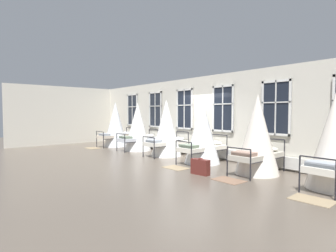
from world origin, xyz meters
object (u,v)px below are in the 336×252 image
object	(u,v)px
cot_first	(116,125)
cot_fifth	(257,135)
cot_third	(166,129)
cot_fourth	(202,133)
cot_sixth	(335,142)
cot_second	(138,127)
suitcase_dark	(200,167)

from	to	relation	value
cot_first	cot_fifth	size ratio (longest dim) A/B	1.01
cot_third	cot_fifth	bearing A→B (deg)	-91.25
cot_third	cot_fifth	distance (m)	4.21
cot_fourth	cot_fifth	size ratio (longest dim) A/B	0.94
cot_third	cot_fourth	xyz separation A→B (m)	(2.05, -0.06, -0.05)
cot_third	cot_sixth	size ratio (longest dim) A/B	0.99
cot_second	cot_fourth	distance (m)	4.14
cot_sixth	cot_third	bearing A→B (deg)	91.08
cot_third	cot_sixth	distance (m)	6.23
cot_second	cot_fourth	size ratio (longest dim) A/B	1.03
cot_second	cot_fifth	size ratio (longest dim) A/B	0.97
cot_fifth	cot_sixth	distance (m)	2.02
cot_fifth	cot_sixth	xyz separation A→B (m)	(2.02, -0.01, -0.01)
cot_sixth	suitcase_dark	distance (m)	3.39
cot_first	cot_fourth	distance (m)	6.19
cot_sixth	suitcase_dark	world-z (taller)	cot_sixth
cot_second	cot_third	world-z (taller)	cot_third
cot_third	cot_fifth	world-z (taller)	cot_fifth
cot_fifth	suitcase_dark	world-z (taller)	cot_fifth
cot_second	suitcase_dark	distance (m)	5.57
suitcase_dark	cot_third	bearing A→B (deg)	150.55
cot_third	suitcase_dark	xyz separation A→B (m)	(3.23, -1.40, -0.87)
cot_fifth	cot_fourth	bearing A→B (deg)	89.07
cot_second	cot_fourth	bearing A→B (deg)	-89.50
cot_fourth	cot_sixth	world-z (taller)	cot_sixth
cot_fourth	suitcase_dark	xyz separation A→B (m)	(1.18, -1.35, -0.83)
cot_second	cot_fifth	distance (m)	6.30
cot_fifth	cot_sixth	bearing A→B (deg)	-91.06
cot_second	cot_third	bearing A→B (deg)	-88.53
cot_sixth	suitcase_dark	size ratio (longest dim) A/B	3.96
cot_first	cot_fourth	world-z (taller)	cot_first
cot_first	cot_fourth	xyz separation A→B (m)	(6.19, 0.00, -0.07)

